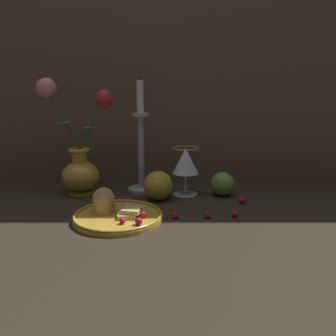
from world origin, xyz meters
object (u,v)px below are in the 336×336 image
vase (79,158)px  candlestick (141,152)px  plate_with_pastries (115,212)px  apple_beside_vase (222,184)px  wine_glass (185,163)px  apple_near_glass (158,186)px

vase → candlestick: 0.18m
plate_with_pastries → apple_beside_vase: 0.34m
plate_with_pastries → wine_glass: (0.18, 0.20, 0.08)m
vase → candlestick: bearing=8.9°
candlestick → apple_beside_vase: bearing=-11.4°
vase → apple_beside_vase: bearing=-2.8°
candlestick → apple_near_glass: size_ratio=3.60×
vase → wine_glass: vase is taller
apple_near_glass → wine_glass: bearing=33.3°
candlestick → apple_near_glass: bearing=-58.8°
plate_with_pastries → apple_near_glass: (0.10, 0.14, 0.03)m
vase → apple_near_glass: bearing=-14.4°
plate_with_pastries → apple_beside_vase: (0.29, 0.18, 0.02)m
vase → apple_near_glass: size_ratio=3.56×
plate_with_pastries → candlestick: size_ratio=0.62×
wine_glass → apple_beside_vase: 0.13m
vase → apple_near_glass: (0.23, -0.06, -0.07)m
vase → wine_glass: 0.31m
plate_with_pastries → candlestick: 0.26m
wine_glass → candlestick: candlestick is taller
candlestick → apple_beside_vase: (0.24, -0.05, -0.09)m
vase → candlestick: (0.18, 0.03, 0.01)m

